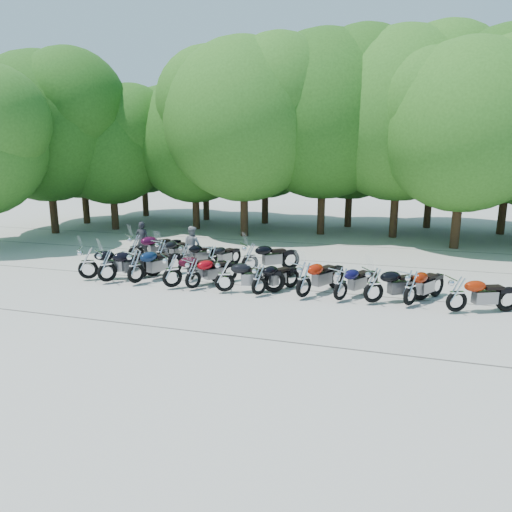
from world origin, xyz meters
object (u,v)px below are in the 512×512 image
(motorcycle_3, at_px, (172,270))
(motorcycle_11, at_px, (457,293))
(motorcycle_12, at_px, (136,247))
(rider_1, at_px, (192,245))
(motorcycle_6, at_px, (259,279))
(motorcycle_13, at_px, (161,252))
(motorcycle_0, at_px, (88,262))
(motorcycle_2, at_px, (136,266))
(motorcycle_9, at_px, (374,284))
(motorcycle_8, at_px, (341,283))
(motorcycle_7, at_px, (304,279))
(motorcycle_16, at_px, (250,257))
(motorcycle_1, at_px, (107,265))
(motorcycle_5, at_px, (224,275))
(motorcycle_14, at_px, (185,255))
(motorcycle_15, at_px, (212,257))
(rider_0, at_px, (142,240))
(motorcycle_4, at_px, (193,273))
(motorcycle_10, at_px, (411,287))

(motorcycle_3, distance_m, motorcycle_11, 9.07)
(motorcycle_12, bearing_deg, rider_1, -127.73)
(motorcycle_6, relative_size, motorcycle_13, 0.95)
(motorcycle_0, relative_size, motorcycle_6, 1.17)
(motorcycle_11, bearing_deg, motorcycle_2, 66.01)
(motorcycle_2, bearing_deg, motorcycle_6, -159.97)
(motorcycle_9, xyz_separation_m, motorcycle_13, (-8.64, 2.65, -0.02))
(motorcycle_8, relative_size, motorcycle_13, 0.98)
(motorcycle_7, xyz_separation_m, motorcycle_16, (-2.60, 2.56, 0.01))
(motorcycle_1, distance_m, motorcycle_5, 4.47)
(motorcycle_8, relative_size, motorcycle_14, 1.07)
(motorcycle_13, bearing_deg, motorcycle_6, 171.14)
(motorcycle_6, height_order, motorcycle_15, motorcycle_6)
(motorcycle_12, distance_m, rider_1, 2.42)
(motorcycle_2, distance_m, motorcycle_15, 3.21)
(motorcycle_0, xyz_separation_m, motorcycle_9, (10.18, 0.10, -0.05))
(motorcycle_2, height_order, motorcycle_16, motorcycle_2)
(motorcycle_1, height_order, motorcycle_15, motorcycle_1)
(motorcycle_1, xyz_separation_m, motorcycle_9, (9.29, 0.24, -0.04))
(motorcycle_11, relative_size, motorcycle_12, 0.88)
(motorcycle_2, bearing_deg, rider_0, -41.94)
(rider_0, bearing_deg, motorcycle_12, 99.41)
(rider_1, bearing_deg, motorcycle_2, 101.04)
(motorcycle_14, distance_m, rider_1, 0.76)
(motorcycle_4, xyz_separation_m, motorcycle_12, (-3.91, 2.87, 0.10))
(motorcycle_6, xyz_separation_m, motorcycle_15, (-2.72, 2.70, -0.03))
(motorcycle_5, relative_size, motorcycle_6, 1.08)
(motorcycle_5, bearing_deg, rider_1, 17.46)
(motorcycle_3, relative_size, motorcycle_13, 1.09)
(motorcycle_10, xyz_separation_m, rider_0, (-11.28, 3.77, 0.19))
(motorcycle_0, distance_m, rider_1, 4.33)
(motorcycle_8, height_order, motorcycle_10, motorcycle_10)
(motorcycle_4, height_order, motorcycle_9, motorcycle_9)
(motorcycle_2, bearing_deg, motorcycle_5, -160.40)
(motorcycle_3, height_order, motorcycle_15, motorcycle_3)
(motorcycle_5, xyz_separation_m, motorcycle_10, (5.89, 0.26, -0.01))
(motorcycle_7, distance_m, motorcycle_12, 8.22)
(motorcycle_6, height_order, rider_0, rider_0)
(motorcycle_0, distance_m, motorcycle_15, 4.65)
(motorcycle_6, distance_m, motorcycle_11, 5.97)
(motorcycle_14, distance_m, rider_0, 2.92)
(motorcycle_8, height_order, rider_1, rider_1)
(motorcycle_12, height_order, motorcycle_15, motorcycle_12)
(motorcycle_16, bearing_deg, rider_1, 34.26)
(motorcycle_4, height_order, motorcycle_7, motorcycle_7)
(rider_0, bearing_deg, rider_1, 163.16)
(motorcycle_13, bearing_deg, motorcycle_0, 81.39)
(motorcycle_1, relative_size, motorcycle_15, 1.21)
(motorcycle_8, bearing_deg, motorcycle_6, 36.32)
(motorcycle_7, relative_size, motorcycle_9, 1.04)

